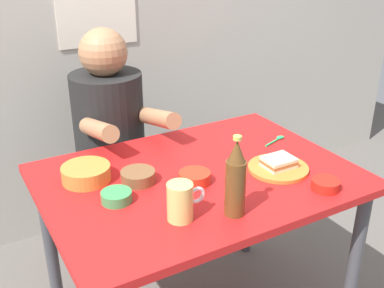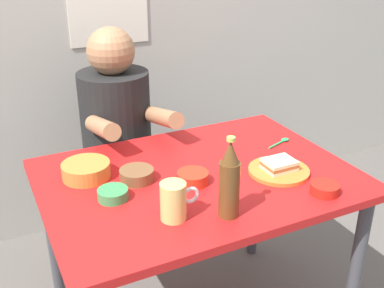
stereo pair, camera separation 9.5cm
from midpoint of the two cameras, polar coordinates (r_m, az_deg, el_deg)
The scene contains 13 objects.
dining_table at distance 1.72m, azimuth -0.76°, elevation -6.50°, with size 1.10×0.80×0.74m.
stool at distance 2.34m, azimuth -10.61°, elevation -6.39°, with size 0.34×0.34×0.45m.
person_seated at distance 2.14m, azimuth -11.36°, elevation 3.07°, with size 0.33×0.56×0.72m.
plate_orange at distance 1.72m, azimuth 8.95°, elevation -2.97°, with size 0.22×0.22×0.01m, color orange.
sandwich at distance 1.71m, azimuth 9.01°, elevation -2.22°, with size 0.11×0.09×0.04m.
beer_mug at distance 1.40m, azimuth -3.34°, elevation -7.08°, with size 0.13×0.08×0.12m.
beer_bottle at distance 1.39m, azimuth 3.41°, elevation -4.44°, with size 0.06×0.06×0.26m.
condiment_bowl_brown at distance 1.63m, azimuth -8.30°, elevation -3.94°, with size 0.12×0.12×0.04m.
soup_bowl_orange at distance 1.67m, azimuth -14.45°, elevation -3.44°, with size 0.17×0.17×0.05m.
sauce_bowl_chili at distance 1.61m, azimuth -1.36°, elevation -4.08°, with size 0.11×0.11×0.04m.
dip_bowl_green at distance 1.53m, azimuth -11.01°, elevation -6.32°, with size 0.10×0.10×0.03m.
sambal_bowl_red at distance 1.62m, azimuth 14.44°, elevation -4.80°, with size 0.10×0.10×0.03m.
spoon at distance 1.96m, azimuth 9.06°, elevation 0.58°, with size 0.12×0.05×0.01m.
Camera 1 is at (-0.75, -1.27, 1.53)m, focal length 43.55 mm.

